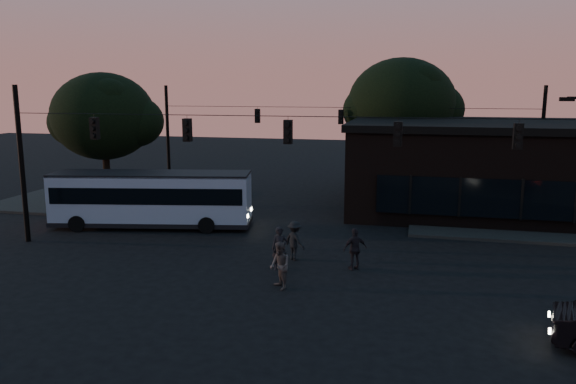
% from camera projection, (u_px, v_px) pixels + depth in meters
% --- Properties ---
extents(ground, '(120.00, 120.00, 0.00)m').
position_uv_depth(ground, '(263.00, 292.00, 20.56)').
color(ground, black).
rests_on(ground, ground).
extents(sidewalk_far_right, '(14.00, 10.00, 0.15)m').
position_uv_depth(sidewalk_far_right, '(538.00, 220.00, 31.24)').
color(sidewalk_far_right, black).
rests_on(sidewalk_far_right, ground).
extents(sidewalk_far_left, '(14.00, 10.00, 0.15)m').
position_uv_depth(sidewalk_far_left, '(117.00, 199.00, 37.08)').
color(sidewalk_far_left, black).
rests_on(sidewalk_far_left, ground).
extents(building, '(15.40, 10.41, 5.40)m').
position_uv_depth(building, '(481.00, 167.00, 33.32)').
color(building, black).
rests_on(building, ground).
extents(tree_behind, '(7.60, 7.60, 9.43)m').
position_uv_depth(tree_behind, '(401.00, 104.00, 39.56)').
color(tree_behind, black).
rests_on(tree_behind, ground).
extents(tree_left, '(6.40, 6.40, 8.30)m').
position_uv_depth(tree_left, '(103.00, 116.00, 35.11)').
color(tree_left, black).
rests_on(tree_left, ground).
extents(signal_rig_near, '(26.24, 0.30, 7.50)m').
position_uv_depth(signal_rig_near, '(288.00, 158.00, 23.56)').
color(signal_rig_near, black).
rests_on(signal_rig_near, ground).
extents(signal_rig_far, '(26.24, 0.30, 7.50)m').
position_uv_depth(signal_rig_far, '(341.00, 134.00, 38.91)').
color(signal_rig_far, black).
rests_on(signal_rig_far, ground).
extents(bus, '(10.77, 4.34, 2.95)m').
position_uv_depth(bus, '(152.00, 197.00, 29.77)').
color(bus, '#8B98B2').
rests_on(bus, ground).
extents(pedestrian_a, '(0.74, 0.58, 1.80)m').
position_uv_depth(pedestrian_a, '(280.00, 248.00, 22.90)').
color(pedestrian_a, black).
rests_on(pedestrian_a, ground).
extents(pedestrian_b, '(1.06, 1.10, 1.78)m').
position_uv_depth(pedestrian_b, '(280.00, 266.00, 20.74)').
color(pedestrian_b, '#3C3636').
rests_on(pedestrian_b, ground).
extents(pedestrian_c, '(1.10, 0.91, 1.75)m').
position_uv_depth(pedestrian_c, '(355.00, 249.00, 22.94)').
color(pedestrian_c, black).
rests_on(pedestrian_c, ground).
extents(pedestrian_d, '(1.27, 1.16, 1.72)m').
position_uv_depth(pedestrian_d, '(295.00, 241.00, 24.24)').
color(pedestrian_d, black).
rests_on(pedestrian_d, ground).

